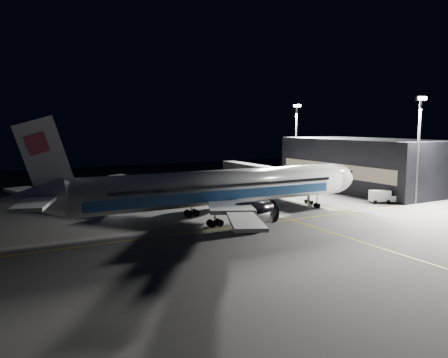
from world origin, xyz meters
name	(u,v)px	position (x,y,z in m)	size (l,w,h in m)	color
ground	(219,219)	(0.00, 0.00, 0.00)	(200.00, 200.00, 0.00)	#4C4C4F
guide_line_main	(270,213)	(10.00, 0.00, 0.01)	(0.25, 80.00, 0.01)	gold
guide_line_cross	(238,227)	(0.00, -6.00, 0.01)	(70.00, 0.25, 0.01)	gold
guide_line_side	(291,199)	(22.00, 10.00, 0.01)	(0.25, 40.00, 0.01)	gold
airliner	(213,188)	(-1.08, 0.00, 5.16)	(61.48, 54.22, 16.64)	silver
terminal	(362,164)	(45.98, 14.00, 6.00)	(18.12, 40.00, 12.00)	black
jet_bridge	(269,173)	(22.00, 18.06, 4.58)	(3.60, 34.40, 6.30)	#B2B2B7
floodlight_mast_north	(296,136)	(40.00, 31.99, 12.37)	(2.40, 0.68, 20.70)	#59595E
floodlight_mast_south	(419,140)	(40.00, -6.01, 12.37)	(2.40, 0.67, 20.70)	#59595E
service_truck	(382,196)	(35.05, -2.18, 1.35)	(5.30, 3.71, 2.53)	silver
baggage_tug	(116,203)	(-12.15, 18.53, 0.80)	(2.44, 1.98, 1.74)	black
safety_cone_a	(223,212)	(2.74, 4.00, 0.29)	(0.39, 0.39, 0.58)	#FA580A
safety_cone_b	(192,208)	(-0.55, 9.74, 0.27)	(0.36, 0.36, 0.53)	#FA580A
safety_cone_c	(192,215)	(-3.08, 4.00, 0.27)	(0.37, 0.37, 0.55)	#FA580A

